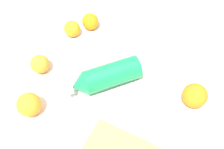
% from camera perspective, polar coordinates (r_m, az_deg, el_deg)
% --- Properties ---
extents(ground_plane, '(2.40, 2.40, 0.00)m').
position_cam_1_polar(ground_plane, '(0.86, 2.38, 0.45)').
color(ground_plane, silver).
extents(water_bottle, '(0.19, 0.24, 0.08)m').
position_cam_1_polar(water_bottle, '(0.80, -1.60, -0.52)').
color(water_bottle, '#198C4C').
rests_on(water_bottle, ground_plane).
extents(orange_0, '(0.07, 0.07, 0.07)m').
position_cam_1_polar(orange_0, '(0.79, -18.43, -6.53)').
color(orange_0, orange).
rests_on(orange_0, ground_plane).
extents(orange_1, '(0.08, 0.08, 0.08)m').
position_cam_1_polar(orange_1, '(0.80, 18.40, -4.59)').
color(orange_1, orange).
rests_on(orange_1, ground_plane).
extents(orange_2, '(0.06, 0.06, 0.06)m').
position_cam_1_polar(orange_2, '(0.88, -16.14, 2.32)').
color(orange_2, orange).
rests_on(orange_2, ground_plane).
extents(orange_3, '(0.06, 0.06, 0.06)m').
position_cam_1_polar(orange_3, '(0.98, -9.13, 10.31)').
color(orange_3, orange).
rests_on(orange_3, ground_plane).
extents(orange_4, '(0.07, 0.07, 0.07)m').
position_cam_1_polar(orange_4, '(1.00, -4.98, 12.00)').
color(orange_4, orange).
rests_on(orange_4, ground_plane).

